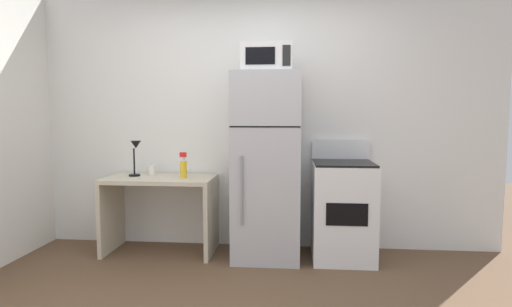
{
  "coord_description": "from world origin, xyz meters",
  "views": [
    {
      "loc": [
        0.44,
        -2.53,
        1.36
      ],
      "look_at": [
        0.1,
        1.1,
        1.01
      ],
      "focal_mm": 28.93,
      "sensor_mm": 36.0,
      "label": 1
    }
  ],
  "objects_px": {
    "desk": "(160,201)",
    "coffee_mug": "(152,170)",
    "desk_lamp": "(135,152)",
    "microwave": "(267,58)",
    "oven_range": "(343,210)",
    "refrigerator": "(267,166)",
    "spray_bottle": "(184,168)"
  },
  "relations": [
    {
      "from": "desk",
      "to": "coffee_mug",
      "type": "xyz_separation_m",
      "value": [
        -0.14,
        0.16,
        0.28
      ]
    },
    {
      "from": "desk",
      "to": "desk_lamp",
      "type": "height_order",
      "value": "desk_lamp"
    },
    {
      "from": "desk",
      "to": "microwave",
      "type": "relative_size",
      "value": 2.3
    },
    {
      "from": "desk_lamp",
      "to": "oven_range",
      "type": "distance_m",
      "value": 2.09
    },
    {
      "from": "desk",
      "to": "refrigerator",
      "type": "distance_m",
      "value": 1.11
    },
    {
      "from": "coffee_mug",
      "to": "microwave",
      "type": "xyz_separation_m",
      "value": [
        1.19,
        -0.21,
        1.08
      ]
    },
    {
      "from": "desk",
      "to": "microwave",
      "type": "bearing_deg",
      "value": -3.0
    },
    {
      "from": "desk",
      "to": "oven_range",
      "type": "distance_m",
      "value": 1.77
    },
    {
      "from": "spray_bottle",
      "to": "microwave",
      "type": "distance_m",
      "value": 1.3
    },
    {
      "from": "spray_bottle",
      "to": "desk_lamp",
      "type": "bearing_deg",
      "value": 173.18
    },
    {
      "from": "desk",
      "to": "microwave",
      "type": "xyz_separation_m",
      "value": [
        1.05,
        -0.06,
        1.36
      ]
    },
    {
      "from": "microwave",
      "to": "oven_range",
      "type": "relative_size",
      "value": 0.42
    },
    {
      "from": "coffee_mug",
      "to": "microwave",
      "type": "distance_m",
      "value": 1.62
    },
    {
      "from": "refrigerator",
      "to": "microwave",
      "type": "xyz_separation_m",
      "value": [
        0.0,
        -0.02,
        1.0
      ]
    },
    {
      "from": "spray_bottle",
      "to": "refrigerator",
      "type": "height_order",
      "value": "refrigerator"
    },
    {
      "from": "coffee_mug",
      "to": "oven_range",
      "type": "distance_m",
      "value": 1.94
    },
    {
      "from": "coffee_mug",
      "to": "refrigerator",
      "type": "distance_m",
      "value": 1.21
    },
    {
      "from": "coffee_mug",
      "to": "refrigerator",
      "type": "xyz_separation_m",
      "value": [
        1.19,
        -0.19,
        0.07
      ]
    },
    {
      "from": "oven_range",
      "to": "coffee_mug",
      "type": "bearing_deg",
      "value": 174.79
    },
    {
      "from": "refrigerator",
      "to": "coffee_mug",
      "type": "bearing_deg",
      "value": 170.98
    },
    {
      "from": "refrigerator",
      "to": "microwave",
      "type": "bearing_deg",
      "value": -89.68
    },
    {
      "from": "desk",
      "to": "refrigerator",
      "type": "height_order",
      "value": "refrigerator"
    },
    {
      "from": "desk",
      "to": "oven_range",
      "type": "height_order",
      "value": "oven_range"
    },
    {
      "from": "coffee_mug",
      "to": "refrigerator",
      "type": "bearing_deg",
      "value": -9.02
    },
    {
      "from": "microwave",
      "to": "desk",
      "type": "bearing_deg",
      "value": 177.0
    },
    {
      "from": "desk_lamp",
      "to": "oven_range",
      "type": "bearing_deg",
      "value": -1.28
    },
    {
      "from": "desk",
      "to": "desk_lamp",
      "type": "relative_size",
      "value": 2.99
    },
    {
      "from": "desk",
      "to": "spray_bottle",
      "type": "relative_size",
      "value": 4.25
    },
    {
      "from": "desk_lamp",
      "to": "microwave",
      "type": "relative_size",
      "value": 0.77
    },
    {
      "from": "coffee_mug",
      "to": "microwave",
      "type": "height_order",
      "value": "microwave"
    },
    {
      "from": "coffee_mug",
      "to": "spray_bottle",
      "type": "xyz_separation_m",
      "value": [
        0.38,
        -0.19,
        0.05
      ]
    },
    {
      "from": "spray_bottle",
      "to": "microwave",
      "type": "xyz_separation_m",
      "value": [
        0.81,
        -0.02,
        1.02
      ]
    }
  ]
}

